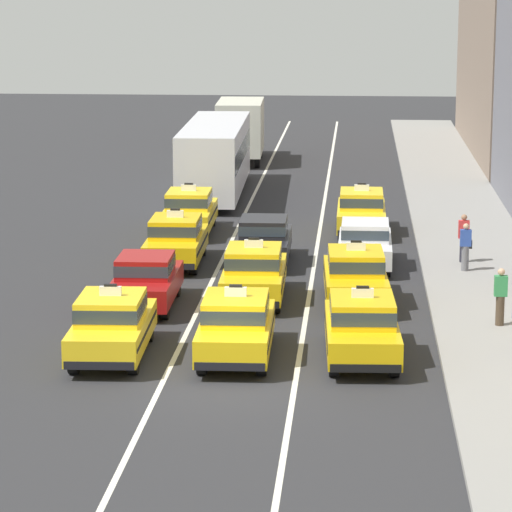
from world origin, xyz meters
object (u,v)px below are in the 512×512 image
Objects in this scene: sedan_left_second at (146,279)px; taxi_left_third at (176,240)px; taxi_left_nearest at (112,324)px; taxi_center_nearest at (236,325)px; taxi_left_fourth at (189,211)px; taxi_right_nearest at (362,326)px; sedan_center_third at (264,239)px; sedan_right_third at (365,243)px; box_truck_left_sixth at (241,128)px; bus_left_fifth at (215,155)px; pedestrian_far_corner at (500,296)px; pedestrian_by_storefront at (465,247)px; taxi_center_second at (254,272)px; taxi_right_fourth at (361,211)px; pedestrian_trailing at (464,238)px; taxi_right_second at (355,275)px.

sedan_left_second is 0.94× the size of taxi_left_third.
taxi_left_nearest is 11.38m from taxi_left_third.
taxi_left_third is 11.63m from taxi_center_nearest.
taxi_right_nearest is (6.53, -16.82, 0.00)m from taxi_left_fourth.
taxi_left_nearest reaches higher than sedan_center_third.
taxi_center_nearest and taxi_right_nearest have the same top height.
taxi_left_nearest is 1.07× the size of sedan_left_second.
sedan_right_third is (6.48, 6.08, 0.00)m from sedan_left_second.
box_truck_left_sixth is at bearing 89.95° from sedan_left_second.
pedestrian_far_corner is (10.33, -22.76, -0.85)m from bus_left_fifth.
taxi_left_fourth is 0.41× the size of bus_left_fifth.
taxi_left_third is 5.71m from taxi_left_fourth.
taxi_left_fourth is 1.06× the size of sedan_center_third.
taxi_right_nearest is 1.07× the size of sedan_right_third.
bus_left_fifth is 6.99× the size of pedestrian_far_corner.
bus_left_fifth is 7.14× the size of pedestrian_by_storefront.
sedan_right_third is 8.79m from pedestrian_far_corner.
taxi_center_second is at bearing -123.77° from sedan_right_third.
sedan_right_third is at bearing 56.23° from taxi_center_second.
pedestrian_far_corner is (10.15, -34.06, -0.81)m from box_truck_left_sixth.
pedestrian_trailing is at bearing -58.84° from taxi_right_fourth.
sedan_center_third is at bearing 119.21° from taxi_right_second.
sedan_left_second is 0.62× the size of box_truck_left_sixth.
box_truck_left_sixth reaches higher than sedan_left_second.
taxi_right_nearest is (3.21, 0.10, 0.00)m from taxi_center_nearest.
taxi_right_nearest is 5.99m from taxi_right_second.
taxi_right_fourth is at bearing 73.84° from taxi_center_second.
taxi_left_fourth reaches higher than sedan_left_second.
taxi_center_second is at bearing -84.32° from box_truck_left_sixth.
box_truck_left_sixth is at bearing 107.61° from taxi_right_fourth.
pedestrian_trailing is (9.84, 11.90, 0.09)m from taxi_left_nearest.
taxi_left_nearest and taxi_right_fourth have the same top height.
taxi_right_second is at bearing -122.68° from pedestrian_trailing.
sedan_center_third is at bearing 106.00° from taxi_right_nearest.
sedan_right_third is 2.67× the size of pedestrian_far_corner.
sedan_left_second is 6.09m from taxi_center_nearest.
taxi_center_second is (3.12, 1.06, 0.03)m from sedan_left_second.
taxi_right_nearest is at bearing -106.48° from pedestrian_trailing.
sedan_left_second is 20.88m from bus_left_fifth.
pedestrian_far_corner is at bearing -38.06° from taxi_left_third.
pedestrian_by_storefront is at bearing -15.95° from sedan_right_third.
taxi_left_fourth is 2.81× the size of pedestrian_trailing.
pedestrian_far_corner reaches higher than sedan_center_third.
box_truck_left_sixth reaches higher than taxi_right_second.
taxi_left_fourth is at bearing 139.75° from sedan_right_third.
pedestrian_by_storefront is 1.38m from pedestrian_trailing.
taxi_left_third is at bearing -135.24° from taxi_right_fourth.
bus_left_fifth is (-0.16, 20.86, 0.97)m from sedan_left_second.
taxi_center_nearest and taxi_right_fourth have the same top height.
taxi_left_third is at bearing 139.89° from taxi_right_second.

